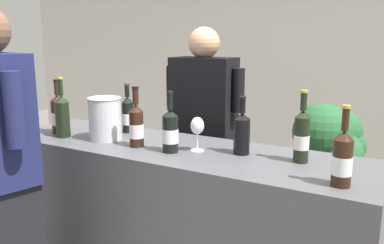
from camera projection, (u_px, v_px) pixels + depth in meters
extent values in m
cube|color=beige|center=(301.00, 52.00, 4.26)|extent=(8.00, 0.10, 2.80)
cube|color=#4C4C51|center=(175.00, 228.00, 2.24)|extent=(2.10, 0.60, 0.96)
cylinder|color=black|center=(170.00, 134.00, 2.03)|extent=(0.08, 0.08, 0.19)
cone|color=black|center=(170.00, 113.00, 2.00)|extent=(0.08, 0.08, 0.03)
cylinder|color=black|center=(170.00, 102.00, 1.99)|extent=(0.03, 0.03, 0.08)
cylinder|color=black|center=(170.00, 92.00, 1.98)|extent=(0.03, 0.03, 0.01)
cylinder|color=silver|center=(170.00, 136.00, 2.03)|extent=(0.08, 0.08, 0.07)
cylinder|color=black|center=(136.00, 129.00, 2.13)|extent=(0.08, 0.08, 0.19)
cone|color=black|center=(136.00, 108.00, 2.11)|extent=(0.08, 0.08, 0.04)
cylinder|color=black|center=(135.00, 97.00, 2.10)|extent=(0.03, 0.03, 0.09)
cylinder|color=black|center=(135.00, 88.00, 2.09)|extent=(0.04, 0.04, 0.01)
cylinder|color=silver|center=(136.00, 131.00, 2.13)|extent=(0.08, 0.08, 0.08)
cylinder|color=black|center=(342.00, 163.00, 1.55)|extent=(0.08, 0.08, 0.19)
cone|color=black|center=(344.00, 135.00, 1.53)|extent=(0.08, 0.08, 0.04)
cylinder|color=black|center=(346.00, 120.00, 1.52)|extent=(0.03, 0.03, 0.09)
cylinder|color=#B79333|center=(347.00, 107.00, 1.51)|extent=(0.03, 0.03, 0.01)
cylinder|color=silver|center=(342.00, 165.00, 1.55)|extent=(0.08, 0.08, 0.08)
cylinder|color=black|center=(302.00, 140.00, 1.86)|extent=(0.07, 0.07, 0.22)
cone|color=black|center=(303.00, 114.00, 1.83)|extent=(0.07, 0.07, 0.03)
cylinder|color=black|center=(304.00, 102.00, 1.82)|extent=(0.03, 0.03, 0.08)
cylinder|color=#B79333|center=(304.00, 91.00, 1.81)|extent=(0.03, 0.03, 0.01)
cylinder|color=silver|center=(301.00, 142.00, 1.86)|extent=(0.07, 0.07, 0.07)
cylinder|color=black|center=(242.00, 137.00, 1.99)|extent=(0.08, 0.08, 0.18)
cone|color=black|center=(242.00, 116.00, 1.97)|extent=(0.08, 0.08, 0.03)
cylinder|color=black|center=(243.00, 106.00, 1.96)|extent=(0.03, 0.03, 0.07)
cylinder|color=black|center=(243.00, 97.00, 1.95)|extent=(0.03, 0.03, 0.01)
cylinder|color=black|center=(128.00, 117.00, 2.46)|extent=(0.07, 0.07, 0.19)
cone|color=black|center=(127.00, 100.00, 2.44)|extent=(0.07, 0.07, 0.04)
cylinder|color=black|center=(127.00, 91.00, 2.43)|extent=(0.03, 0.03, 0.07)
cylinder|color=#333338|center=(127.00, 84.00, 2.42)|extent=(0.03, 0.03, 0.01)
cylinder|color=silver|center=(128.00, 119.00, 2.47)|extent=(0.07, 0.07, 0.07)
cylinder|color=black|center=(63.00, 120.00, 2.34)|extent=(0.08, 0.08, 0.21)
cone|color=black|center=(61.00, 99.00, 2.31)|extent=(0.08, 0.08, 0.04)
cylinder|color=black|center=(60.00, 87.00, 2.30)|extent=(0.03, 0.03, 0.10)
cylinder|color=#B79333|center=(60.00, 78.00, 2.29)|extent=(0.03, 0.03, 0.01)
cylinder|color=black|center=(58.00, 117.00, 2.44)|extent=(0.08, 0.08, 0.20)
cone|color=black|center=(57.00, 98.00, 2.42)|extent=(0.08, 0.08, 0.04)
cylinder|color=black|center=(56.00, 88.00, 2.40)|extent=(0.03, 0.03, 0.08)
cylinder|color=black|center=(56.00, 80.00, 2.39)|extent=(0.03, 0.03, 0.01)
cylinder|color=#F4D6C9|center=(58.00, 119.00, 2.44)|extent=(0.08, 0.08, 0.08)
cylinder|color=silver|center=(197.00, 151.00, 2.06)|extent=(0.07, 0.07, 0.00)
cylinder|color=silver|center=(197.00, 142.00, 2.05)|extent=(0.01, 0.01, 0.09)
ellipsoid|color=silver|center=(197.00, 126.00, 2.04)|extent=(0.07, 0.07, 0.09)
ellipsoid|color=maroon|center=(197.00, 129.00, 2.04)|extent=(0.06, 0.06, 0.03)
cylinder|color=silver|center=(105.00, 119.00, 2.28)|extent=(0.19, 0.19, 0.24)
torus|color=silver|center=(104.00, 98.00, 2.25)|extent=(0.19, 0.19, 0.01)
cube|color=black|center=(203.00, 194.00, 2.88)|extent=(0.39, 0.25, 0.86)
cube|color=black|center=(204.00, 98.00, 2.73)|extent=(0.44, 0.25, 0.55)
sphere|color=tan|center=(204.00, 43.00, 2.65)|extent=(0.21, 0.21, 0.21)
cylinder|color=black|center=(238.00, 90.00, 2.60)|extent=(0.08, 0.08, 0.29)
cylinder|color=black|center=(172.00, 86.00, 2.84)|extent=(0.08, 0.08, 0.29)
cylinder|color=#191E47|center=(14.00, 110.00, 1.63)|extent=(0.08, 0.08, 0.32)
cylinder|color=brown|center=(334.00, 220.00, 3.11)|extent=(0.34, 0.34, 0.27)
sphere|color=#23562D|center=(323.00, 132.00, 2.92)|extent=(0.44, 0.44, 0.44)
sphere|color=#23562D|center=(337.00, 155.00, 2.90)|extent=(0.38, 0.38, 0.38)
sphere|color=#23562D|center=(346.00, 145.00, 3.00)|extent=(0.29, 0.29, 0.29)
sphere|color=#23562D|center=(323.00, 164.00, 2.98)|extent=(0.32, 0.32, 0.32)
sphere|color=#23562D|center=(338.00, 132.00, 3.02)|extent=(0.36, 0.36, 0.36)
cylinder|color=#4C3823|center=(338.00, 168.00, 3.02)|extent=(0.05, 0.05, 0.60)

